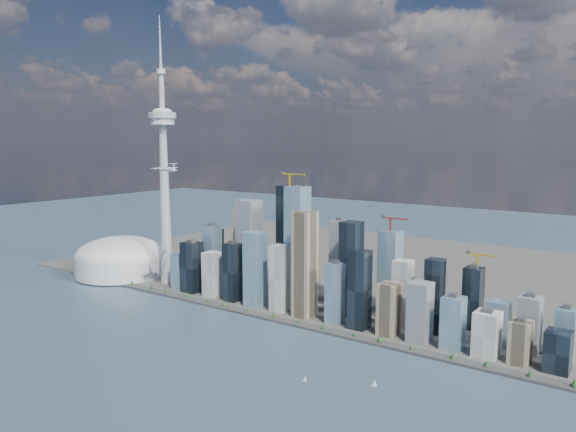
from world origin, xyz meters
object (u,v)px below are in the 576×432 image
Objects in this scene: sailboat_west at (305,379)px; sailboat_east at (374,384)px; needle_tower at (164,173)px; dome_stadium at (121,258)px; airplane at (166,169)px.

sailboat_west is 0.88× the size of sailboat_east.
sailboat_west is at bearing -24.55° from needle_tower.
dome_stadium is 376.55m from airplane.
needle_tower is at bearing 143.70° from airplane.
needle_tower is 241.40m from dome_stadium.
sailboat_west is 87.74m from sailboat_east.
sailboat_east is at bearing -3.72° from airplane.
needle_tower reaches higher than sailboat_east.
needle_tower reaches higher than sailboat_west.
airplane is at bearing 147.28° from sailboat_east.
dome_stadium is (-140.00, -10.00, -196.40)m from needle_tower.
needle_tower is 662.16m from sailboat_east.
dome_stadium is 20.82× the size of sailboat_east.
needle_tower is 194.56m from airplane.
dome_stadium is at bearing -175.91° from needle_tower.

